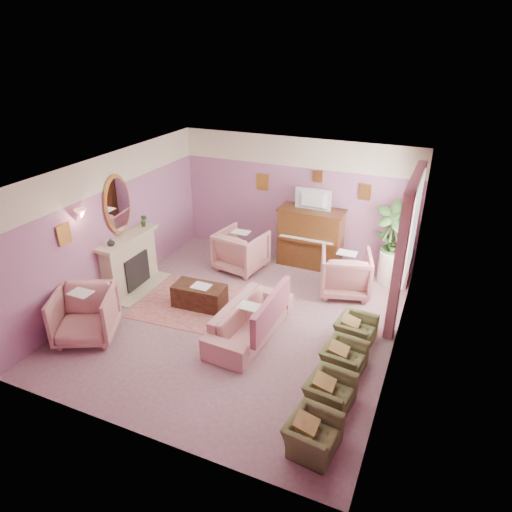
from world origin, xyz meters
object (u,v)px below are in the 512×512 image
at_px(floral_armchair_front, 85,313).
at_px(olive_chair_b, 330,388).
at_px(olive_chair_c, 344,355).
at_px(sofa, 250,315).
at_px(olive_chair_a, 313,430).
at_px(olive_chair_d, 356,327).
at_px(coffee_table, 200,296).
at_px(television, 312,199).
at_px(side_table, 391,267).
at_px(floral_armchair_right, 345,271).
at_px(floral_armchair_left, 241,248).
at_px(piano, 311,238).

xyz_separation_m(floral_armchair_front, olive_chair_b, (4.29, 0.09, -0.20)).
bearing_deg(olive_chair_c, sofa, 170.71).
bearing_deg(olive_chair_a, olive_chair_d, 90.00).
bearing_deg(floral_armchair_front, coffee_table, 52.55).
bearing_deg(television, side_table, -2.38).
distance_m(coffee_table, floral_armchair_right, 2.95).
height_order(television, olive_chair_b, television).
bearing_deg(floral_armchair_front, television, 57.48).
xyz_separation_m(television, floral_armchair_front, (-2.68, -4.20, -1.10)).
height_order(sofa, floral_armchair_left, floral_armchair_left).
xyz_separation_m(floral_armchair_front, olive_chair_c, (4.29, 0.91, -0.20)).
height_order(olive_chair_b, olive_chair_c, same).
bearing_deg(olive_chair_b, olive_chair_d, 90.00).
bearing_deg(floral_armchair_right, floral_armchair_front, -138.39).
xyz_separation_m(coffee_table, side_table, (3.22, 2.46, 0.12)).
xyz_separation_m(floral_armchair_right, olive_chair_d, (0.57, -1.57, -0.20)).
height_order(floral_armchair_left, side_table, floral_armchair_left).
relative_size(floral_armchair_right, olive_chair_a, 1.45).
relative_size(coffee_table, floral_armchair_left, 1.00).
distance_m(floral_armchair_right, olive_chair_c, 2.46).
relative_size(coffee_table, floral_armchair_right, 1.00).
height_order(sofa, side_table, sofa).
distance_m(coffee_table, floral_armchair_left, 1.78).
xyz_separation_m(sofa, side_table, (1.95, 2.93, -0.06)).
relative_size(floral_armchair_right, olive_chair_b, 1.45).
height_order(floral_armchair_right, olive_chair_c, floral_armchair_right).
bearing_deg(television, floral_armchair_left, -149.75).
xyz_separation_m(coffee_table, floral_armchair_right, (2.44, 1.64, 0.28)).
bearing_deg(floral_armchair_right, olive_chair_a, -81.89).
xyz_separation_m(television, floral_armchair_left, (-1.34, -0.78, -1.10)).
xyz_separation_m(floral_armchair_right, side_table, (0.78, 0.83, -0.15)).
height_order(television, floral_armchair_right, television).
relative_size(sofa, side_table, 2.90).
bearing_deg(floral_armchair_front, olive_chair_a, -9.60).
bearing_deg(olive_chair_d, floral_armchair_right, 110.11).
bearing_deg(coffee_table, television, 61.05).
distance_m(sofa, olive_chair_a, 2.60).
xyz_separation_m(sofa, olive_chair_c, (1.74, -0.28, -0.11)).
height_order(floral_armchair_left, olive_chair_d, floral_armchair_left).
xyz_separation_m(piano, television, (0.00, -0.05, 0.95)).
relative_size(olive_chair_a, olive_chair_b, 1.00).
bearing_deg(side_table, olive_chair_d, -95.00).
distance_m(olive_chair_a, olive_chair_b, 0.82).
xyz_separation_m(television, olive_chair_b, (1.61, -4.11, -1.30)).
bearing_deg(olive_chair_a, coffee_table, 141.58).
bearing_deg(olive_chair_a, floral_armchair_left, 125.41).
bearing_deg(floral_armchair_left, olive_chair_b, -48.45).
distance_m(piano, olive_chair_d, 3.01).
height_order(olive_chair_b, olive_chair_d, same).
distance_m(piano, side_table, 1.85).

